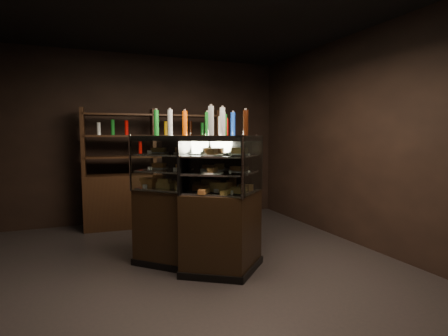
{
  "coord_description": "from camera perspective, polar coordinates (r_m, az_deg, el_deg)",
  "views": [
    {
      "loc": [
        -1.12,
        -3.97,
        1.56
      ],
      "look_at": [
        0.38,
        -0.26,
        1.18
      ],
      "focal_mm": 28.0,
      "sensor_mm": 36.0,
      "label": 1
    }
  ],
  "objects": [
    {
      "name": "display_case",
      "position": [
        4.33,
        -2.27,
        -8.53
      ],
      "size": [
        1.8,
        1.6,
        1.57
      ],
      "rotation": [
        0.0,
        0.0,
        0.11
      ],
      "color": "black",
      "rests_on": "ground"
    },
    {
      "name": "potted_conifer",
      "position": [
        5.47,
        -3.09,
        -6.39
      ],
      "size": [
        0.37,
        0.37,
        0.78
      ],
      "rotation": [
        0.0,
        0.0,
        0.25
      ],
      "color": "black",
      "rests_on": "ground"
    },
    {
      "name": "room_shell",
      "position": [
        4.14,
        -6.34,
        10.62
      ],
      "size": [
        5.02,
        5.02,
        3.01
      ],
      "color": "black",
      "rests_on": "ground"
    },
    {
      "name": "ground",
      "position": [
        4.4,
        -6.07,
        -15.41
      ],
      "size": [
        5.0,
        5.0,
        0.0
      ],
      "primitive_type": "plane",
      "color": "black",
      "rests_on": "ground"
    },
    {
      "name": "back_shelving",
      "position": [
        6.19,
        -11.33,
        -3.58
      ],
      "size": [
        2.32,
        0.54,
        2.0
      ],
      "rotation": [
        0.0,
        0.0,
        -0.05
      ],
      "color": "black",
      "rests_on": "ground"
    },
    {
      "name": "food_display",
      "position": [
        4.22,
        -2.28,
        0.16
      ],
      "size": [
        1.31,
        1.18,
        0.48
      ],
      "color": "#C37646",
      "rests_on": "display_case"
    },
    {
      "name": "bottles_top",
      "position": [
        4.21,
        -2.34,
        7.25
      ],
      "size": [
        1.13,
        1.04,
        0.3
      ],
      "color": "#0F38B2",
      "rests_on": "display_case"
    }
  ]
}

